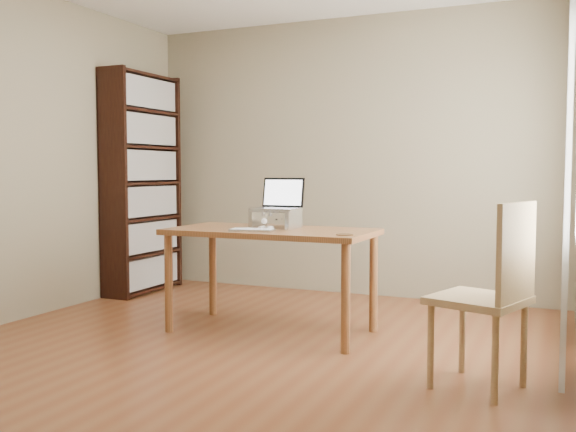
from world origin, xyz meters
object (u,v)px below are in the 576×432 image
object	(u,v)px
keyboard	(252,230)
laptop	(279,202)
bookshelf	(143,183)
desk	(271,242)
chair	(494,288)
cat	(277,220)

from	to	relation	value
keyboard	laptop	bearing A→B (deg)	74.55
bookshelf	keyboard	size ratio (longest dim) A/B	6.60
desk	chair	bearing A→B (deg)	-21.28
keyboard	chair	size ratio (longest dim) A/B	0.32
desk	cat	size ratio (longest dim) A/B	3.14
keyboard	chair	distance (m)	1.72
laptop	chair	xyz separation A→B (m)	(1.61, -0.79, -0.39)
laptop	cat	xyz separation A→B (m)	(-0.01, -0.03, -0.13)
laptop	cat	bearing A→B (deg)	-101.39
bookshelf	cat	world-z (taller)	bookshelf
keyboard	desk	bearing A→B (deg)	70.50
keyboard	chair	world-z (taller)	chair
bookshelf	laptop	xyz separation A→B (m)	(1.80, -0.80, -0.11)
bookshelf	cat	distance (m)	1.99
desk	cat	distance (m)	0.19
laptop	keyboard	world-z (taller)	laptop
cat	chair	distance (m)	1.80
desk	chair	distance (m)	1.74
keyboard	cat	distance (m)	0.34
cat	chair	size ratio (longest dim) A/B	0.47
cat	bookshelf	bearing A→B (deg)	152.71
bookshelf	laptop	world-z (taller)	bookshelf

